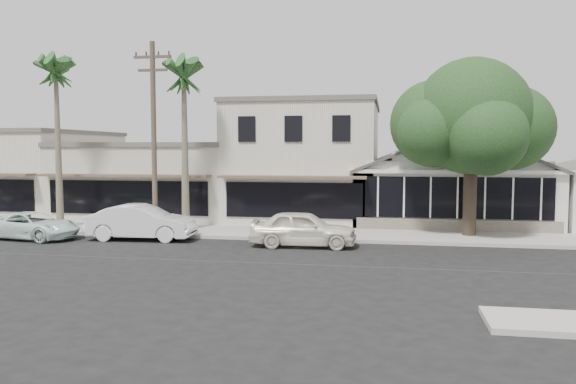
% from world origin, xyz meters
% --- Properties ---
extents(ground, '(140.00, 140.00, 0.00)m').
position_xyz_m(ground, '(0.00, 0.00, 0.00)').
color(ground, black).
rests_on(ground, ground).
extents(sidewalk_north, '(90.00, 3.50, 0.15)m').
position_xyz_m(sidewalk_north, '(-8.00, 6.75, 0.07)').
color(sidewalk_north, '#9E9991').
rests_on(sidewalk_north, ground).
extents(corner_shop, '(10.40, 8.60, 5.10)m').
position_xyz_m(corner_shop, '(5.00, 12.47, 2.62)').
color(corner_shop, white).
rests_on(corner_shop, ground).
extents(row_building_near, '(8.00, 10.00, 6.50)m').
position_xyz_m(row_building_near, '(-3.00, 13.50, 3.25)').
color(row_building_near, silver).
rests_on(row_building_near, ground).
extents(row_building_midnear, '(10.00, 10.00, 4.20)m').
position_xyz_m(row_building_midnear, '(-12.00, 13.50, 2.10)').
color(row_building_midnear, '#B9B6A6').
rests_on(row_building_midnear, ground).
extents(row_building_midfar, '(11.00, 10.00, 5.00)m').
position_xyz_m(row_building_midfar, '(-22.50, 13.50, 2.50)').
color(row_building_midfar, silver).
rests_on(row_building_midfar, ground).
extents(utility_pole, '(1.80, 0.24, 9.00)m').
position_xyz_m(utility_pole, '(-9.00, 5.20, 4.79)').
color(utility_pole, brown).
rests_on(utility_pole, ground).
extents(car_0, '(4.52, 1.98, 1.52)m').
position_xyz_m(car_0, '(-1.76, 3.69, 0.76)').
color(car_0, white).
rests_on(car_0, ground).
extents(car_1, '(4.91, 1.94, 1.59)m').
position_xyz_m(car_1, '(-9.20, 4.14, 0.79)').
color(car_1, silver).
rests_on(car_1, ground).
extents(car_2, '(4.65, 2.62, 1.23)m').
position_xyz_m(car_2, '(-14.20, 3.46, 0.61)').
color(car_2, silver).
rests_on(car_2, ground).
extents(shade_tree, '(7.38, 6.68, 8.19)m').
position_xyz_m(shade_tree, '(5.34, 7.42, 5.39)').
color(shade_tree, '#403427').
rests_on(shade_tree, ground).
extents(palm_east, '(2.90, 2.90, 8.88)m').
position_xyz_m(palm_east, '(-8.00, 6.53, 7.62)').
color(palm_east, '#726651').
rests_on(palm_east, ground).
extents(palm_mid, '(2.76, 2.76, 9.16)m').
position_xyz_m(palm_mid, '(-14.68, 6.45, 7.89)').
color(palm_mid, '#726651').
rests_on(palm_mid, ground).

